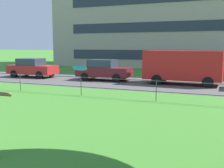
# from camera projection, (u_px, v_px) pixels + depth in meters

# --- Properties ---
(street_strip) EXTENTS (80.00, 6.73, 0.01)m
(street_strip) POSITION_uv_depth(u_px,v_px,m) (120.00, 82.00, 19.56)
(street_strip) COLOR #565454
(street_strip) RESTS_ON ground
(park_fence) EXTENTS (39.61, 0.04, 1.00)m
(park_fence) POSITION_uv_depth(u_px,v_px,m) (81.00, 83.00, 14.23)
(park_fence) COLOR #333833
(park_fence) RESTS_ON ground
(frisbee) EXTENTS (0.38, 0.38, 0.08)m
(frisbee) POSITION_uv_depth(u_px,v_px,m) (80.00, 68.00, 5.19)
(frisbee) COLOR #2DB2C6
(car_red_left) EXTENTS (4.03, 1.88, 1.54)m
(car_red_left) POSITION_uv_depth(u_px,v_px,m) (32.00, 68.00, 22.63)
(car_red_left) COLOR red
(car_red_left) RESTS_ON ground
(car_maroon_right) EXTENTS (4.06, 1.92, 1.54)m
(car_maroon_right) POSITION_uv_depth(u_px,v_px,m) (104.00, 70.00, 20.53)
(car_maroon_right) COLOR maroon
(car_maroon_right) RESTS_ON ground
(panel_van_far_right) EXTENTS (5.06, 2.22, 2.24)m
(panel_van_far_right) POSITION_uv_depth(u_px,v_px,m) (183.00, 65.00, 18.26)
(panel_van_far_right) COLOR red
(panel_van_far_right) RESTS_ON ground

